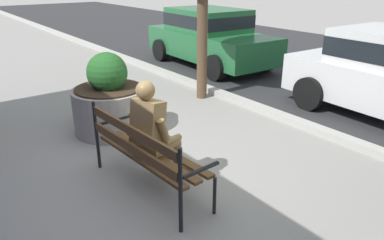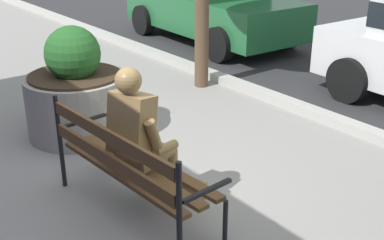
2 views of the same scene
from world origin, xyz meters
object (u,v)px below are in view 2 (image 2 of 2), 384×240
(park_bench, at_px, (127,163))
(parked_car_green, at_px, (210,0))
(concrete_planter, at_px, (76,94))
(bronze_statue_seated, at_px, (145,141))

(park_bench, relative_size, parked_car_green, 0.44)
(concrete_planter, distance_m, parked_car_green, 5.06)
(concrete_planter, height_order, parked_car_green, parked_car_green)
(park_bench, distance_m, parked_car_green, 6.64)
(park_bench, distance_m, concrete_planter, 2.00)
(bronze_statue_seated, xyz_separation_m, concrete_planter, (-1.91, 0.26, -0.17))
(parked_car_green, bearing_deg, bronze_statue_seated, -44.90)
(concrete_planter, relative_size, parked_car_green, 0.32)
(concrete_planter, bearing_deg, parked_car_green, 121.79)
(park_bench, xyz_separation_m, concrete_planter, (-1.94, 0.47, -0.04))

